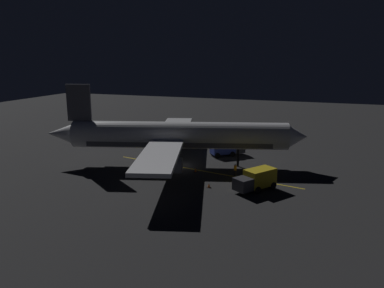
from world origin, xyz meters
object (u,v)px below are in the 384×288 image
object	(u,v)px
baggage_truck	(257,180)
catering_truck	(226,149)
traffic_cone_near_left	(258,168)
traffic_cone_under_wing	(213,153)
traffic_cone_near_right	(209,186)
ground_crew_worker	(235,170)
traffic_cone_far	(195,170)
airliner	(175,136)

from	to	relation	value
baggage_truck	catering_truck	xyz separation A→B (m)	(-14.64, -7.57, -0.16)
baggage_truck	traffic_cone_near_left	size ratio (longest dim) A/B	10.59
traffic_cone_near_left	traffic_cone_under_wing	xyz separation A→B (m)	(-6.03, -8.63, 0.00)
traffic_cone_near_left	traffic_cone_near_right	distance (m)	10.82
ground_crew_worker	catering_truck	bearing A→B (deg)	-159.22
traffic_cone_near_right	catering_truck	bearing A→B (deg)	-173.56
catering_truck	traffic_cone_near_right	bearing A→B (deg)	6.44
ground_crew_worker	traffic_cone_under_wing	xyz separation A→B (m)	(-10.29, -6.20, -0.64)
traffic_cone_under_wing	traffic_cone_far	world-z (taller)	same
traffic_cone_near_right	traffic_cone_under_wing	distance (m)	16.38
baggage_truck	traffic_cone_near_left	distance (m)	8.85
traffic_cone_under_wing	traffic_cone_near_right	bearing A→B (deg)	14.51
catering_truck	baggage_truck	bearing A→B (deg)	27.35
catering_truck	ground_crew_worker	world-z (taller)	catering_truck
baggage_truck	traffic_cone_under_wing	world-z (taller)	baggage_truck
baggage_truck	traffic_cone_under_wing	distance (m)	17.77
catering_truck	traffic_cone_far	distance (m)	10.34
airliner	traffic_cone_under_wing	world-z (taller)	airliner
baggage_truck	catering_truck	bearing A→B (deg)	-152.65
ground_crew_worker	traffic_cone_near_left	world-z (taller)	ground_crew_worker
traffic_cone_far	baggage_truck	bearing A→B (deg)	64.61
baggage_truck	traffic_cone_far	world-z (taller)	baggage_truck
airliner	ground_crew_worker	xyz separation A→B (m)	(2.16, 9.75, -3.63)
traffic_cone_under_wing	traffic_cone_far	xyz separation A→B (m)	(10.20, 0.35, 0.00)
airliner	traffic_cone_far	bearing A→B (deg)	62.05
airliner	ground_crew_worker	distance (m)	10.63
catering_truck	traffic_cone_far	bearing A→B (deg)	-11.03
catering_truck	traffic_cone_near_left	world-z (taller)	catering_truck
airliner	traffic_cone_under_wing	distance (m)	9.84
airliner	ground_crew_worker	size ratio (longest dim) A/B	22.18
catering_truck	traffic_cone_near_left	distance (m)	8.72
airliner	baggage_truck	distance (m)	15.32
ground_crew_worker	baggage_truck	bearing A→B (deg)	39.83
baggage_truck	traffic_cone_near_left	bearing A→B (deg)	-171.71
ground_crew_worker	traffic_cone_far	bearing A→B (deg)	-90.90
traffic_cone_near_right	traffic_cone_under_wing	world-z (taller)	same
ground_crew_worker	traffic_cone_under_wing	distance (m)	12.03
airliner	ground_crew_worker	bearing A→B (deg)	77.48
ground_crew_worker	traffic_cone_near_right	xyz separation A→B (m)	(5.57, -2.09, -0.64)
traffic_cone_near_left	traffic_cone_under_wing	world-z (taller)	same
baggage_truck	traffic_cone_near_right	distance (m)	6.00
traffic_cone_near_left	traffic_cone_far	bearing A→B (deg)	-63.31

